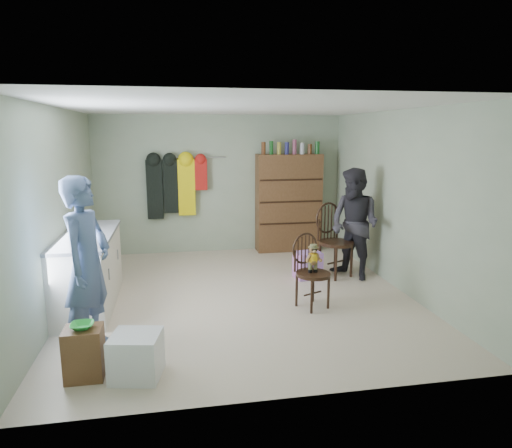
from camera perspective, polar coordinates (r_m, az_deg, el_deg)
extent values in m
plane|color=beige|center=(6.31, -1.93, -8.93)|extent=(5.00, 5.00, 0.00)
plane|color=#A6B295|center=(8.45, -4.49, 4.97)|extent=(4.50, 0.00, 4.50)
plane|color=#A6B295|center=(6.09, -23.45, 1.57)|extent=(0.00, 5.00, 5.00)
plane|color=#A6B295|center=(6.69, 17.43, 2.79)|extent=(0.00, 5.00, 5.00)
plane|color=white|center=(5.93, -2.10, 14.38)|extent=(5.00, 5.00, 0.00)
cube|color=silver|center=(6.21, -20.16, -5.61)|extent=(0.60, 1.80, 0.90)
cube|color=slate|center=(6.09, -20.46, -1.38)|extent=(0.64, 1.86, 0.04)
cylinder|color=#99999E|center=(5.71, -17.88, -5.99)|extent=(0.02, 0.02, 0.14)
cylinder|color=#99999E|center=(6.56, -16.90, -3.67)|extent=(0.02, 0.02, 0.14)
cube|color=brown|center=(4.54, -20.68, -14.88)|extent=(0.33, 0.29, 0.48)
imported|color=green|center=(4.43, -20.92, -11.81)|extent=(0.20, 0.20, 0.05)
cube|color=white|center=(4.43, -14.73, -15.63)|extent=(0.50, 0.48, 0.41)
cylinder|color=black|center=(5.80, 7.15, -6.25)|extent=(0.55, 0.55, 0.04)
cylinder|color=black|center=(5.69, 6.98, -9.06)|extent=(0.03, 0.03, 0.42)
cylinder|color=black|center=(5.87, 9.04, -8.47)|extent=(0.03, 0.03, 0.42)
cylinder|color=black|center=(5.90, 5.10, -8.28)|extent=(0.03, 0.03, 0.42)
cylinder|color=black|center=(6.07, 7.15, -7.74)|extent=(0.03, 0.03, 0.42)
torus|color=black|center=(5.84, 6.13, -3.04)|extent=(0.38, 0.19, 0.41)
cylinder|color=black|center=(5.77, 4.89, -4.64)|extent=(0.03, 0.03, 0.28)
cylinder|color=black|center=(5.98, 7.38, -4.12)|extent=(0.03, 0.03, 0.28)
cylinder|color=yellow|center=(5.76, 7.15, -4.19)|extent=(0.11, 0.11, 0.11)
cylinder|color=#475128|center=(5.79, 7.12, -5.21)|extent=(0.07, 0.07, 0.17)
sphere|color=#9E7042|center=(5.73, 7.17, -3.20)|extent=(0.10, 0.10, 0.10)
cylinder|color=#475128|center=(5.72, 7.18, -2.73)|extent=(0.09, 0.09, 0.03)
cube|color=black|center=(5.69, 7.32, -3.24)|extent=(0.07, 0.01, 0.02)
cylinder|color=black|center=(7.08, 10.01, -2.35)|extent=(0.67, 0.67, 0.05)
cylinder|color=black|center=(6.92, 9.95, -5.04)|extent=(0.04, 0.04, 0.50)
cylinder|color=black|center=(7.16, 11.84, -4.57)|extent=(0.04, 0.04, 0.50)
cylinder|color=black|center=(7.16, 7.96, -4.43)|extent=(0.04, 0.04, 0.50)
cylinder|color=black|center=(7.39, 9.85, -3.99)|extent=(0.04, 0.04, 0.50)
torus|color=black|center=(7.15, 8.95, 0.76)|extent=(0.46, 0.24, 0.49)
cylinder|color=black|center=(7.03, 7.81, -0.77)|extent=(0.03, 0.03, 0.34)
cylinder|color=black|center=(7.31, 10.10, -0.38)|extent=(0.03, 0.03, 0.34)
cube|color=#E572C5|center=(7.02, 6.48, -5.12)|extent=(0.42, 0.35, 0.41)
imported|color=#4B5F8A|center=(4.87, -20.37, -4.79)|extent=(0.61, 0.75, 1.78)
imported|color=#2D2B33|center=(7.00, 12.21, -0.01)|extent=(0.96, 1.02, 1.68)
cube|color=brown|center=(8.52, 4.09, 2.65)|extent=(1.20, 0.38, 1.80)
cube|color=black|center=(8.40, 4.37, 0.10)|extent=(1.16, 0.02, 0.03)
cube|color=black|center=(8.33, 4.42, 2.80)|extent=(1.16, 0.02, 0.03)
cube|color=black|center=(8.28, 4.46, 5.53)|extent=(1.16, 0.02, 0.03)
cylinder|color=#592D14|center=(8.22, 0.94, 9.44)|extent=(0.08, 0.08, 0.22)
cylinder|color=#19591E|center=(8.25, 1.93, 9.50)|extent=(0.07, 0.07, 0.24)
cylinder|color=#A59933|center=(8.28, 2.90, 9.43)|extent=(0.08, 0.08, 0.22)
cylinder|color=navy|center=(8.31, 3.88, 9.43)|extent=(0.08, 0.08, 0.22)
cylinder|color=#8C3F59|center=(8.35, 4.84, 9.58)|extent=(0.07, 0.07, 0.26)
cylinder|color=#B2B2B7|center=(8.39, 5.79, 9.36)|extent=(0.08, 0.08, 0.20)
cylinder|color=#592D14|center=(8.43, 6.74, 9.28)|extent=(0.08, 0.08, 0.18)
cylinder|color=#19591E|center=(8.47, 7.68, 9.42)|extent=(0.08, 0.08, 0.23)
cylinder|color=#99999E|center=(8.32, -7.27, 8.27)|extent=(1.00, 0.02, 0.02)
cube|color=black|center=(8.30, -12.54, 4.23)|extent=(0.28, 0.10, 1.05)
cube|color=black|center=(8.29, -10.62, 4.65)|extent=(0.26, 0.10, 0.95)
cube|color=yellow|center=(8.30, -8.67, 4.54)|extent=(0.30, 0.10, 1.00)
cube|color=red|center=(8.28, -6.91, 6.15)|extent=(0.22, 0.10, 0.55)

